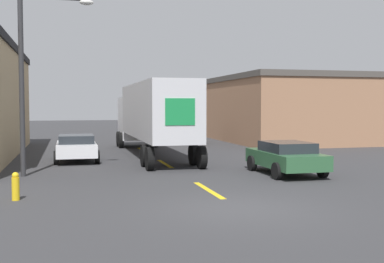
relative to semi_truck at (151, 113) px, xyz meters
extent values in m
plane|color=#333335|center=(-0.03, -14.45, -2.35)|extent=(160.00, 160.00, 0.00)
cube|color=gold|center=(-0.03, -11.48, -2.35)|extent=(0.20, 3.20, 0.01)
cube|color=gold|center=(-0.03, -4.10, -2.35)|extent=(0.20, 3.20, 0.01)
cube|color=gold|center=(-0.03, 3.27, -2.35)|extent=(0.20, 3.20, 0.01)
cube|color=#9E7051|center=(12.61, 15.51, -0.02)|extent=(10.81, 28.07, 4.66)
cube|color=#4C4742|center=(12.61, 15.51, 2.51)|extent=(11.01, 28.27, 0.40)
cube|color=silver|center=(-0.02, 5.86, -0.44)|extent=(2.20, 3.12, 2.80)
cube|color=silver|center=(0.00, -1.55, 0.18)|extent=(2.34, 11.11, 2.81)
cube|color=#198442|center=(0.02, -7.12, 0.18)|extent=(1.27, 0.03, 1.13)
cylinder|color=black|center=(1.14, 6.25, -1.84)|extent=(0.28, 1.02, 1.02)
cylinder|color=black|center=(-1.17, 6.24, -1.84)|extent=(0.28, 1.02, 1.02)
cylinder|color=black|center=(1.14, 5.01, -1.84)|extent=(0.28, 1.02, 1.02)
cylinder|color=black|center=(-1.17, 5.00, -1.84)|extent=(0.28, 1.02, 1.02)
cylinder|color=black|center=(1.17, -4.90, -1.84)|extent=(0.28, 1.02, 1.02)
cylinder|color=black|center=(-1.14, -4.91, -1.84)|extent=(0.28, 1.02, 1.02)
cylinder|color=black|center=(1.17, -6.30, -1.84)|extent=(0.28, 1.02, 1.02)
cylinder|color=black|center=(-1.14, -6.31, -1.84)|extent=(0.28, 1.02, 1.02)
cube|color=silver|center=(-4.12, -1.89, -1.73)|extent=(1.90, 4.12, 0.59)
cube|color=#23282D|center=(-4.12, -2.01, -1.23)|extent=(1.67, 2.14, 0.40)
cylinder|color=black|center=(-3.17, -0.61, -2.03)|extent=(0.22, 0.65, 0.65)
cylinder|color=black|center=(-5.07, -0.61, -2.03)|extent=(0.22, 0.65, 0.65)
cylinder|color=black|center=(-3.17, -3.17, -2.03)|extent=(0.22, 0.65, 0.65)
cylinder|color=black|center=(-5.07, -3.17, -2.03)|extent=(0.22, 0.65, 0.65)
cube|color=#2D5B38|center=(4.05, -8.70, -1.73)|extent=(1.90, 4.12, 0.59)
cube|color=#23282D|center=(4.05, -8.82, -1.23)|extent=(1.67, 2.14, 0.40)
cylinder|color=black|center=(5.00, -7.42, -2.03)|extent=(0.22, 0.65, 0.65)
cylinder|color=black|center=(3.10, -7.42, -2.03)|extent=(0.22, 0.65, 0.65)
cylinder|color=black|center=(5.00, -9.97, -2.03)|extent=(0.22, 0.65, 0.65)
cylinder|color=black|center=(3.10, -9.97, -2.03)|extent=(0.22, 0.65, 0.65)
cube|color=tan|center=(4.05, 8.25, -1.73)|extent=(1.90, 4.12, 0.59)
cube|color=#23282D|center=(4.05, 8.13, -1.23)|extent=(1.67, 2.14, 0.40)
cylinder|color=black|center=(5.00, 9.53, -2.03)|extent=(0.22, 0.65, 0.65)
cylinder|color=black|center=(3.10, 9.53, -2.03)|extent=(0.22, 0.65, 0.65)
cylinder|color=black|center=(5.00, 6.98, -2.03)|extent=(0.22, 0.65, 0.65)
cylinder|color=black|center=(3.10, 6.98, -2.03)|extent=(0.22, 0.65, 0.65)
cylinder|color=#2D2D30|center=(-6.23, -6.70, 1.23)|extent=(0.20, 0.20, 7.16)
ellipsoid|color=silver|center=(-3.72, -6.70, 4.55)|extent=(0.56, 0.32, 0.22)
cylinder|color=gold|center=(-6.01, -11.70, -2.01)|extent=(0.22, 0.22, 0.68)
sphere|color=gold|center=(-6.01, -11.70, -1.61)|extent=(0.20, 0.20, 0.20)
camera|label=1|loc=(-4.48, -26.57, 0.44)|focal=45.00mm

